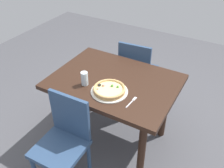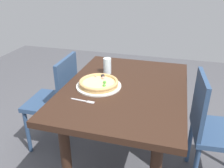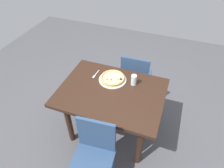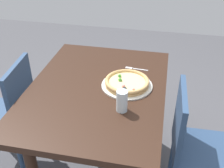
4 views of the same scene
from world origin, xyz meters
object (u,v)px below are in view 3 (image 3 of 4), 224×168
object	(u,v)px
chair_near	(135,77)
fork	(96,75)
drinking_glass	(134,80)
plate	(113,80)
dining_table	(111,98)
chair_far	(94,155)
pizza	(113,78)

from	to	relation	value
chair_near	fork	xyz separation A→B (m)	(0.41, 0.45, 0.28)
drinking_glass	plate	bearing A→B (deg)	2.46
dining_table	chair_far	distance (m)	0.67
pizza	drinking_glass	bearing A→B (deg)	-177.46
plate	pizza	size ratio (longest dim) A/B	1.15
chair_near	drinking_glass	distance (m)	0.57
plate	fork	world-z (taller)	plate
dining_table	drinking_glass	world-z (taller)	drinking_glass
chair_far	plate	distance (m)	0.89
chair_near	fork	size ratio (longest dim) A/B	5.42
dining_table	plate	distance (m)	0.23
pizza	drinking_glass	xyz separation A→B (m)	(-0.26, -0.01, 0.03)
chair_near	drinking_glass	world-z (taller)	drinking_glass
plate	fork	xyz separation A→B (m)	(0.23, -0.02, -0.00)
chair_far	dining_table	bearing A→B (deg)	-90.31
chair_far	plate	world-z (taller)	chair_far
drinking_glass	dining_table	bearing A→B (deg)	44.37
chair_far	drinking_glass	world-z (taller)	drinking_glass
chair_near	pizza	world-z (taller)	chair_near
chair_far	pizza	xyz separation A→B (m)	(0.11, -0.84, 0.30)
pizza	drinking_glass	size ratio (longest dim) A/B	2.21
plate	drinking_glass	size ratio (longest dim) A/B	2.54
dining_table	pizza	xyz separation A→B (m)	(0.05, -0.19, 0.15)
chair_near	chair_far	xyz separation A→B (m)	(0.07, 1.31, 0.00)
chair_near	drinking_glass	xyz separation A→B (m)	(-0.08, 0.45, 0.34)
dining_table	fork	distance (m)	0.37
pizza	fork	xyz separation A→B (m)	(0.23, -0.02, -0.03)
chair_far	drinking_glass	xyz separation A→B (m)	(-0.15, -0.85, 0.34)
chair_far	drinking_glass	distance (m)	0.93
plate	drinking_glass	xyz separation A→B (m)	(-0.26, -0.01, 0.06)
dining_table	chair_far	size ratio (longest dim) A/B	1.32
plate	dining_table	bearing A→B (deg)	105.90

